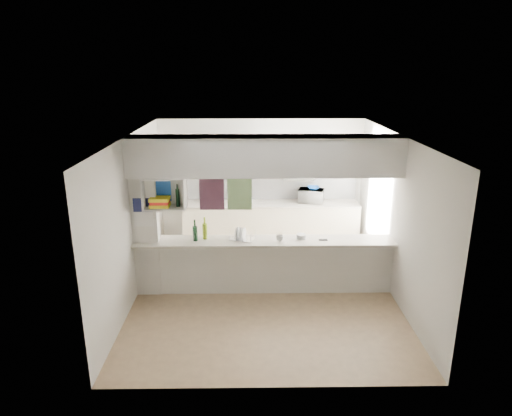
{
  "coord_description": "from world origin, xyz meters",
  "views": [
    {
      "loc": [
        -0.24,
        -6.88,
        3.61
      ],
      "look_at": [
        -0.13,
        0.5,
        1.31
      ],
      "focal_mm": 32.0,
      "sensor_mm": 36.0,
      "label": 1
    }
  ],
  "objects_px": {
    "bowl": "(313,188)",
    "wine_bottles": "(200,232)",
    "dish_rack": "(243,234)",
    "microwave": "(311,196)"
  },
  "relations": [
    {
      "from": "dish_rack",
      "to": "microwave",
      "type": "bearing_deg",
      "value": 74.81
    },
    {
      "from": "wine_bottles",
      "to": "dish_rack",
      "type": "bearing_deg",
      "value": 2.03
    },
    {
      "from": "bowl",
      "to": "wine_bottles",
      "type": "relative_size",
      "value": 0.65
    },
    {
      "from": "microwave",
      "to": "dish_rack",
      "type": "relative_size",
      "value": 1.12
    },
    {
      "from": "bowl",
      "to": "microwave",
      "type": "bearing_deg",
      "value": 154.18
    },
    {
      "from": "bowl",
      "to": "dish_rack",
      "type": "distance_m",
      "value": 2.52
    },
    {
      "from": "microwave",
      "to": "wine_bottles",
      "type": "relative_size",
      "value": 1.35
    },
    {
      "from": "dish_rack",
      "to": "wine_bottles",
      "type": "xyz_separation_m",
      "value": [
        -0.68,
        -0.02,
        0.06
      ]
    },
    {
      "from": "bowl",
      "to": "dish_rack",
      "type": "height_order",
      "value": "bowl"
    },
    {
      "from": "bowl",
      "to": "wine_bottles",
      "type": "xyz_separation_m",
      "value": [
        -2.11,
        -2.09,
        -0.17
      ]
    }
  ]
}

